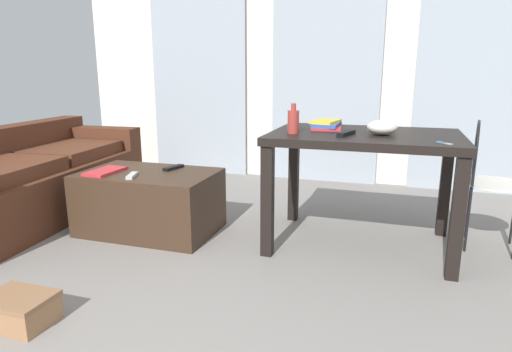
# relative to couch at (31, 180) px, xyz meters

# --- Properties ---
(ground_plane) EXTENTS (8.58, 8.58, 0.00)m
(ground_plane) POSITION_rel_couch_xyz_m (2.01, -0.26, -0.29)
(ground_plane) COLOR gray
(wall_back) EXTENTS (5.45, 0.10, 2.57)m
(wall_back) POSITION_rel_couch_xyz_m (2.01, 1.93, 1.00)
(wall_back) COLOR silver
(wall_back) RESTS_ON ground
(curtains) EXTENTS (3.87, 0.03, 2.14)m
(curtains) POSITION_rel_couch_xyz_m (2.01, 1.84, 0.78)
(curtains) COLOR #99A3AD
(curtains) RESTS_ON ground
(couch) EXTENTS (0.96, 2.01, 0.69)m
(couch) POSITION_rel_couch_xyz_m (0.00, 0.00, 0.00)
(couch) COLOR #4C2819
(couch) RESTS_ON ground
(coffee_table) EXTENTS (0.93, 0.60, 0.44)m
(coffee_table) POSITION_rel_couch_xyz_m (1.08, -0.03, -0.07)
(coffee_table) COLOR #382619
(coffee_table) RESTS_ON ground
(craft_table) EXTENTS (1.17, 0.81, 0.75)m
(craft_table) POSITION_rel_couch_xyz_m (2.54, 0.17, 0.35)
(craft_table) COLOR black
(craft_table) RESTS_ON ground
(wire_chair) EXTENTS (0.39, 0.40, 0.83)m
(wire_chair) POSITION_rel_couch_xyz_m (3.29, 0.38, 0.22)
(wire_chair) COLOR silver
(wire_chair) RESTS_ON ground
(bottle_near) EXTENTS (0.07, 0.07, 0.19)m
(bottle_near) POSITION_rel_couch_xyz_m (2.11, 0.02, 0.54)
(bottle_near) COLOR #99332D
(bottle_near) RESTS_ON craft_table
(bowl) EXTENTS (0.18, 0.18, 0.09)m
(bowl) POSITION_rel_couch_xyz_m (2.64, 0.12, 0.50)
(bowl) COLOR beige
(bowl) RESTS_ON craft_table
(book_stack) EXTENTS (0.23, 0.29, 0.06)m
(book_stack) POSITION_rel_couch_xyz_m (2.27, 0.31, 0.48)
(book_stack) COLOR red
(book_stack) RESTS_ON craft_table
(tv_remote_on_table) EXTENTS (0.10, 0.19, 0.03)m
(tv_remote_on_table) POSITION_rel_couch_xyz_m (2.44, 0.03, 0.47)
(tv_remote_on_table) COLOR black
(tv_remote_on_table) RESTS_ON craft_table
(scissors) EXTENTS (0.08, 0.09, 0.00)m
(scissors) POSITION_rel_couch_xyz_m (2.97, -0.10, 0.46)
(scissors) COLOR #9EA0A5
(scissors) RESTS_ON craft_table
(tv_remote_primary) EXTENTS (0.09, 0.18, 0.02)m
(tv_remote_primary) POSITION_rel_couch_xyz_m (1.20, 0.11, 0.16)
(tv_remote_primary) COLOR black
(tv_remote_primary) RESTS_ON coffee_table
(tv_remote_secondary) EXTENTS (0.09, 0.16, 0.02)m
(tv_remote_secondary) POSITION_rel_couch_xyz_m (1.06, -0.19, 0.16)
(tv_remote_secondary) COLOR #B7B7B2
(tv_remote_secondary) RESTS_ON coffee_table
(magazine) EXTENTS (0.18, 0.31, 0.02)m
(magazine) POSITION_rel_couch_xyz_m (0.80, -0.13, 0.16)
(magazine) COLOR red
(magazine) RESTS_ON coffee_table
(shoebox) EXTENTS (0.30, 0.23, 0.14)m
(shoebox) POSITION_rel_couch_xyz_m (1.14, -1.27, -0.22)
(shoebox) COLOR #996B47
(shoebox) RESTS_ON ground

